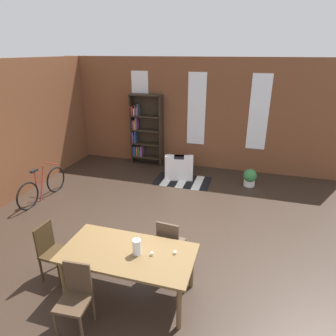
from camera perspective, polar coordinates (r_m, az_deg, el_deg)
name	(u,v)px	position (r m, az deg, el deg)	size (l,w,h in m)	color
ground_plane	(152,241)	(5.98, -3.23, -14.01)	(11.06, 11.06, 0.00)	#30241B
back_wall_brick	(197,114)	(9.19, 5.63, 10.36)	(8.80, 0.12, 3.35)	brown
window_pane_0	(141,106)	(9.60, -5.37, 11.87)	(0.55, 0.02, 2.18)	white
window_pane_1	(197,109)	(9.10, 5.59, 11.31)	(0.55, 0.02, 2.18)	white
window_pane_2	(259,113)	(8.94, 17.29, 10.25)	(0.55, 0.02, 2.18)	white
dining_table	(128,256)	(4.54, -7.80, -16.71)	(1.96, 0.98, 0.77)	brown
vase_on_table	(137,247)	(4.37, -6.10, -15.08)	(0.12, 0.12, 0.24)	silver
tealight_candle_0	(175,253)	(4.41, 1.37, -16.18)	(0.04, 0.04, 0.04)	silver
tealight_candle_1	(152,254)	(4.38, -3.14, -16.37)	(0.04, 0.04, 0.05)	silver
dining_chair_head_left	(52,249)	(5.26, -21.77, -14.55)	(0.43, 0.43, 0.95)	#362614
dining_chair_near_left	(76,295)	(4.37, -17.60, -22.55)	(0.43, 0.43, 0.95)	#463222
dining_chair_far_right	(170,243)	(5.05, 0.36, -14.37)	(0.43, 0.43, 0.95)	#4E3D2E
bookshelf_tall	(144,130)	(9.52, -4.63, 7.35)	(1.03, 0.33, 2.26)	#2D2319
armchair_white	(179,168)	(8.67, 2.24, 0.08)	(0.94, 0.94, 0.75)	white
bicycle_second	(42,187)	(7.97, -23.29, -3.36)	(0.44, 1.68, 0.89)	black
potted_plant_by_shelf	(250,177)	(8.39, 15.67, -1.75)	(0.36, 0.36, 0.48)	silver
striped_rug	(183,181)	(8.46, 2.86, -2.51)	(1.58, 0.97, 0.01)	black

